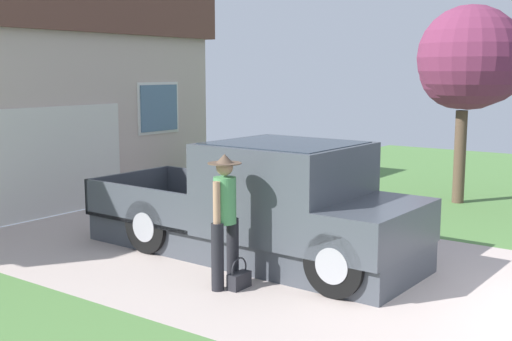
# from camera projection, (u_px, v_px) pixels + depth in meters

# --- Properties ---
(pickup_truck) EXTENTS (2.02, 5.13, 1.70)m
(pickup_truck) POSITION_uv_depth(u_px,v_px,m) (274.00, 208.00, 9.18)
(pickup_truck) COLOR #40454D
(pickup_truck) RESTS_ON ground
(person_with_hat) EXTENTS (0.48, 0.42, 1.67)m
(person_with_hat) POSITION_uv_depth(u_px,v_px,m) (225.00, 215.00, 7.98)
(person_with_hat) COLOR black
(person_with_hat) RESTS_ON ground
(handbag) EXTENTS (0.32, 0.15, 0.40)m
(handbag) POSITION_uv_depth(u_px,v_px,m) (239.00, 279.00, 8.03)
(handbag) COLOR #232328
(handbag) RESTS_ON ground
(front_yard_tree) EXTENTS (2.13, 2.06, 3.97)m
(front_yard_tree) POSITION_uv_depth(u_px,v_px,m) (471.00, 63.00, 12.85)
(front_yard_tree) COLOR brown
(front_yard_tree) RESTS_ON ground
(wheeled_trash_bin) EXTENTS (0.60, 0.72, 1.08)m
(wheeled_trash_bin) POSITION_uv_depth(u_px,v_px,m) (221.00, 171.00, 13.69)
(wheeled_trash_bin) COLOR #424247
(wheeled_trash_bin) RESTS_ON ground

